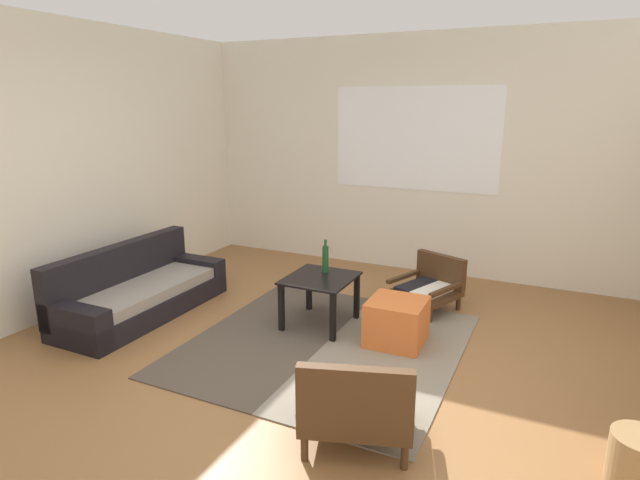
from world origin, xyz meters
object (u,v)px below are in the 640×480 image
at_px(glass_bottle, 325,258).
at_px(armchair_by_window, 430,285).
at_px(wicker_basket, 638,460).
at_px(coffee_table, 320,287).
at_px(couch, 139,293).
at_px(ottoman_orange, 397,322).
at_px(armchair_striped_foreground, 356,404).

bearing_deg(glass_bottle, armchair_by_window, 40.49).
bearing_deg(wicker_basket, glass_bottle, 152.34).
bearing_deg(coffee_table, glass_bottle, 96.37).
bearing_deg(armchair_by_window, coffee_table, -133.37).
distance_m(couch, glass_bottle, 1.81).
height_order(couch, coffee_table, couch).
xyz_separation_m(ottoman_orange, glass_bottle, (-0.75, 0.21, 0.40)).
bearing_deg(wicker_basket, coffee_table, 155.02).
height_order(armchair_by_window, glass_bottle, glass_bottle).
height_order(glass_bottle, wicker_basket, glass_bottle).
relative_size(coffee_table, armchair_by_window, 0.87).
height_order(ottoman_orange, glass_bottle, glass_bottle).
relative_size(coffee_table, armchair_striped_foreground, 0.78).
distance_m(couch, armchair_striped_foreground, 2.77).
bearing_deg(wicker_basket, armchair_striped_foreground, -166.44).
xyz_separation_m(armchair_by_window, armchair_striped_foreground, (0.14, -2.29, 0.04)).
xyz_separation_m(armchair_striped_foreground, glass_bottle, (-0.94, 1.60, 0.31)).
xyz_separation_m(coffee_table, wicker_basket, (2.38, -1.11, -0.23)).
xyz_separation_m(armchair_striped_foreground, wicker_basket, (1.45, 0.35, -0.13)).
relative_size(armchair_striped_foreground, ottoman_orange, 1.72).
height_order(couch, ottoman_orange, couch).
distance_m(ottoman_orange, glass_bottle, 0.87).
xyz_separation_m(couch, coffee_table, (1.67, 0.49, 0.16)).
distance_m(ottoman_orange, wicker_basket, 1.95).
bearing_deg(armchair_striped_foreground, wicker_basket, 13.56).
distance_m(armchair_striped_foreground, ottoman_orange, 1.41).
xyz_separation_m(ottoman_orange, wicker_basket, (1.64, -1.04, -0.05)).
xyz_separation_m(armchair_by_window, glass_bottle, (-0.80, -0.68, 0.35)).
relative_size(armchair_by_window, wicker_basket, 2.37).
relative_size(ottoman_orange, glass_bottle, 1.49).
bearing_deg(armchair_by_window, wicker_basket, -50.63).
relative_size(coffee_table, wicker_basket, 2.06).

